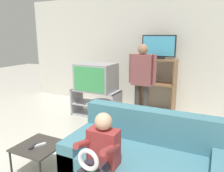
% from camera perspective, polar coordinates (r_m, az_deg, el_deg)
% --- Properties ---
extents(wall_back, '(6.40, 0.06, 2.60)m').
position_cam_1_polar(wall_back, '(5.14, 8.17, 8.53)').
color(wall_back, silver).
rests_on(wall_back, ground_plane).
extents(tv_stand, '(1.03, 0.46, 0.56)m').
position_cam_1_polar(tv_stand, '(4.72, -4.21, -4.46)').
color(tv_stand, '#A8A8AD').
rests_on(tv_stand, ground_plane).
extents(television_main, '(0.77, 0.60, 0.57)m').
position_cam_1_polar(television_main, '(4.57, -4.13, 2.34)').
color(television_main, '#9E9EA3').
rests_on(television_main, tv_stand).
extents(media_shelf, '(0.81, 0.37, 1.21)m').
position_cam_1_polar(media_shelf, '(4.88, 11.51, 0.06)').
color(media_shelf, '#8E6642').
rests_on(media_shelf, ground_plane).
extents(television_flat, '(0.71, 0.20, 0.49)m').
position_cam_1_polar(television_flat, '(4.74, 12.06, 9.79)').
color(television_flat, black).
rests_on(television_flat, media_shelf).
extents(folding_stool, '(0.45, 0.41, 0.64)m').
position_cam_1_polar(folding_stool, '(3.63, -2.96, -5.67)').
color(folding_stool, black).
rests_on(folding_stool, ground_plane).
extents(snack_table, '(0.52, 0.52, 0.38)m').
position_cam_1_polar(snack_table, '(2.93, -18.51, -15.11)').
color(snack_table, '#38332D').
rests_on(snack_table, ground_plane).
extents(remote_control_black, '(0.06, 0.15, 0.02)m').
position_cam_1_polar(remote_control_black, '(2.89, -19.83, -14.61)').
color(remote_control_black, '#232328').
rests_on(remote_control_black, snack_table).
extents(remote_control_white, '(0.10, 0.14, 0.02)m').
position_cam_1_polar(remote_control_white, '(2.90, -18.31, -14.38)').
color(remote_control_white, silver).
rests_on(remote_control_white, snack_table).
extents(couch, '(1.74, 0.85, 0.83)m').
position_cam_1_polar(couch, '(2.62, 8.87, -19.44)').
color(couch, teal).
rests_on(couch, ground_plane).
extents(person_standing_adult, '(0.53, 0.20, 1.54)m').
position_cam_1_polar(person_standing_adult, '(4.17, 7.87, 2.41)').
color(person_standing_adult, '#3D3833').
rests_on(person_standing_adult, ground_plane).
extents(person_seated_child, '(0.33, 0.43, 0.97)m').
position_cam_1_polar(person_seated_child, '(2.18, -3.28, -17.47)').
color(person_seated_child, '#2D2D38').
rests_on(person_seated_child, ground_plane).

